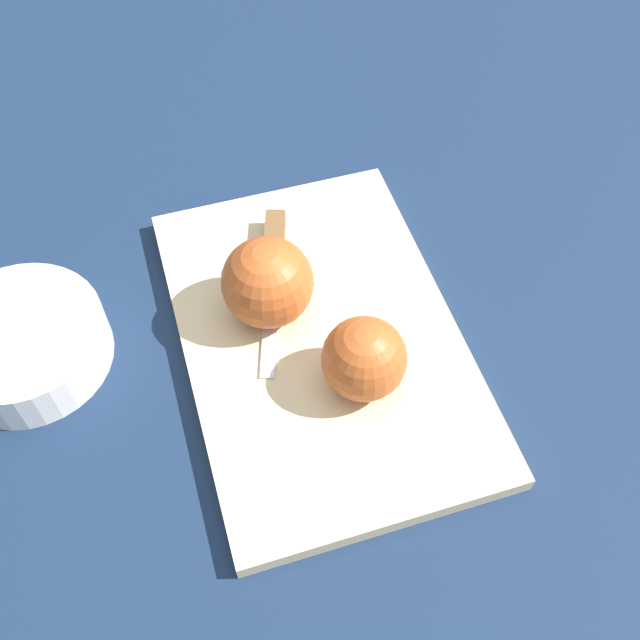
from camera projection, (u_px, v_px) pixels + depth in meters
The scene contains 6 objects.
ground_plane at pixel (320, 343), 0.68m from camera, with size 4.00×4.00×0.00m, color #14233D.
cutting_board at pixel (320, 338), 0.67m from camera, with size 0.39×0.27×0.02m.
apple_half_left at pixel (364, 359), 0.61m from camera, with size 0.07×0.07×0.07m.
apple_half_right at pixel (267, 282), 0.65m from camera, with size 0.08×0.08×0.08m.
knife at pixel (274, 256), 0.71m from camera, with size 0.18×0.05×0.02m.
bowl at pixel (23, 342), 0.65m from camera, with size 0.15×0.15×0.04m.
Camera 1 is at (-0.37, 0.07, 0.56)m, focal length 42.00 mm.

